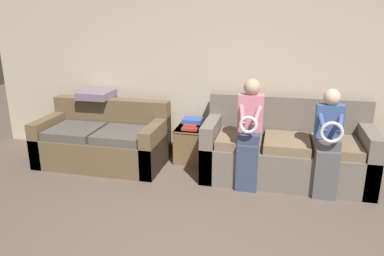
% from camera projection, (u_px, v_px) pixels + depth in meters
% --- Properties ---
extents(wall_back, '(7.09, 0.06, 2.55)m').
position_uv_depth(wall_back, '(233.00, 67.00, 4.97)').
color(wall_back, beige).
rests_on(wall_back, ground_plane).
extents(couch_main, '(1.98, 0.88, 0.97)m').
position_uv_depth(couch_main, '(286.00, 151.00, 4.60)').
color(couch_main, '#70665B').
rests_on(couch_main, ground_plane).
extents(couch_side, '(1.67, 0.88, 0.82)m').
position_uv_depth(couch_side, '(104.00, 141.00, 5.07)').
color(couch_side, brown).
rests_on(couch_side, ground_plane).
extents(child_left_seated, '(0.29, 0.38, 1.27)m').
position_uv_depth(child_left_seated, '(249.00, 129.00, 4.25)').
color(child_left_seated, '#384260').
rests_on(child_left_seated, ground_plane).
extents(child_right_seated, '(0.30, 0.38, 1.19)m').
position_uv_depth(child_right_seated, '(328.00, 138.00, 4.07)').
color(child_right_seated, '#56565B').
rests_on(child_right_seated, ground_plane).
extents(side_shelf, '(0.45, 0.45, 0.47)m').
position_uv_depth(side_shelf, '(192.00, 144.00, 5.13)').
color(side_shelf, brown).
rests_on(side_shelf, ground_plane).
extents(book_stack, '(0.26, 0.31, 0.13)m').
position_uv_depth(book_stack, '(192.00, 123.00, 5.05)').
color(book_stack, '#BC3833').
rests_on(book_stack, side_shelf).
extents(throw_pillow, '(0.43, 0.43, 0.10)m').
position_uv_depth(throw_pillow, '(96.00, 94.00, 5.22)').
color(throw_pillow, slate).
rests_on(throw_pillow, couch_side).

